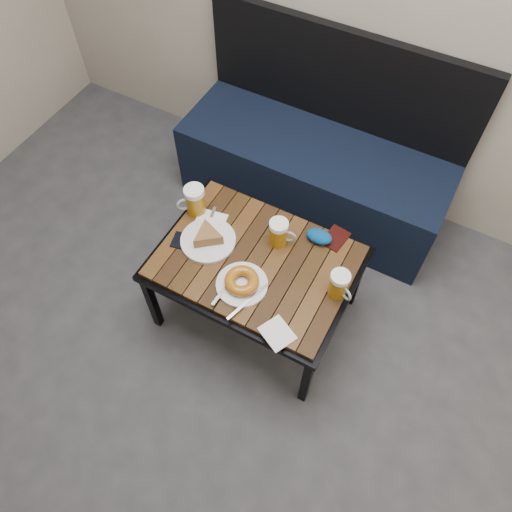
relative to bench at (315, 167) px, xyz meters
The scene contains 13 objects.
room_shell 1.95m from the bench, 81.10° to the right, with size 4.00×4.00×4.00m.
bench is the anchor object (origin of this frame).
cafe_table 0.80m from the bench, 85.30° to the right, with size 0.84×0.62×0.47m.
beer_mug_left 0.79m from the bench, 113.67° to the right, with size 0.13×0.12×0.14m.
beer_mug_centre 0.71m from the bench, 80.88° to the right, with size 0.12×0.09×0.13m.
beer_mug_right 0.92m from the bench, 60.88° to the right, with size 0.12×0.10×0.13m.
plate_pie 0.85m from the bench, 101.43° to the right, with size 0.24×0.24×0.07m.
plate_bagel 0.95m from the bench, 85.44° to the right, with size 0.21×0.27×0.06m.
napkin_left 0.77m from the bench, 106.17° to the right, with size 0.15×0.17×0.01m.
napkin_right 1.10m from the bench, 74.09° to the right, with size 0.16×0.15×0.01m.
passport_navy 0.91m from the bench, 106.16° to the right, with size 0.08×0.12×0.01m, color black.
passport_burgundy 0.64m from the bench, 58.94° to the right, with size 0.09×0.12×0.01m, color black.
knit_pouch 0.66m from the bench, 65.76° to the right, with size 0.11×0.07×0.05m, color navy.
Camera 1 is at (0.41, -0.03, 2.23)m, focal length 35.00 mm.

